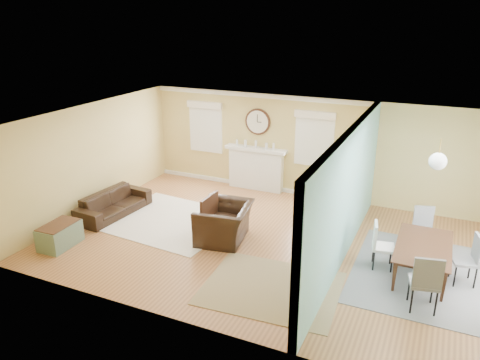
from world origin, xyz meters
name	(u,v)px	position (x,y,z in m)	size (l,w,h in m)	color
floor	(269,244)	(0.00, 0.00, 0.00)	(9.00, 9.00, 0.00)	brown
wall_back	(312,148)	(0.00, 3.00, 1.30)	(9.00, 0.02, 2.60)	tan
wall_front	(196,252)	(0.00, -3.00, 1.30)	(9.00, 0.02, 2.60)	tan
wall_left	(93,158)	(-4.50, 0.00, 1.30)	(0.02, 6.00, 2.60)	tan
ceiling	(272,122)	(0.00, 0.00, 2.60)	(9.00, 6.00, 0.02)	white
partition	(349,190)	(1.51, 0.28, 1.36)	(0.17, 6.00, 2.60)	tan
fireplace	(256,168)	(-1.50, 2.88, 0.60)	(1.70, 0.30, 1.17)	white
wall_clock	(258,122)	(-1.50, 2.97, 1.85)	(0.70, 0.07, 0.70)	#4C2B19
window_left	(206,123)	(-3.05, 2.95, 1.66)	(1.05, 0.13, 1.42)	white
window_right	(315,135)	(0.05, 2.95, 1.66)	(1.05, 0.13, 1.42)	white
pendant	(438,161)	(3.00, 0.00, 2.20)	(0.30, 0.30, 0.55)	gold
rug_cream	(171,221)	(-2.49, 0.11, 0.01)	(2.82, 2.44, 0.02)	beige
rug_jute	(272,288)	(0.65, -1.55, 0.01)	(2.33, 1.91, 0.01)	#98845E
rug_grey	(422,275)	(3.01, 0.02, 0.01)	(2.43, 3.04, 0.01)	slate
sofa	(114,203)	(-3.91, -0.12, 0.28)	(1.92, 0.75, 0.56)	black
eames_chair	(224,223)	(-0.93, -0.21, 0.39)	(1.20, 1.05, 0.78)	black
green_chair	(317,201)	(0.46, 1.96, 0.32)	(0.68, 0.70, 0.64)	#00663F
trunk	(60,235)	(-3.89, -1.87, 0.25)	(0.56, 0.87, 0.49)	slate
credenza	(341,214)	(1.22, 1.21, 0.40)	(0.55, 1.62, 0.80)	olive
tv	(343,184)	(1.20, 1.21, 1.11)	(1.08, 0.14, 0.62)	black
garden_stool	(327,243)	(1.22, 0.05, 0.25)	(0.34, 0.34, 0.50)	white
potted_plant	(329,223)	(1.22, 0.05, 0.70)	(0.34, 0.30, 0.38)	#337F33
dining_table	(424,260)	(3.01, 0.02, 0.30)	(1.71, 0.95, 0.60)	#4C2B19
dining_chair_n	(424,226)	(2.92, 1.07, 0.52)	(0.48, 0.48, 0.88)	slate
dining_chair_s	(425,276)	(3.07, -1.09, 0.60)	(0.54, 0.54, 1.02)	slate
dining_chair_w	(384,242)	(2.29, -0.02, 0.53)	(0.47, 0.47, 0.90)	white
dining_chair_e	(465,256)	(3.67, 0.02, 0.55)	(0.51, 0.51, 0.94)	slate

